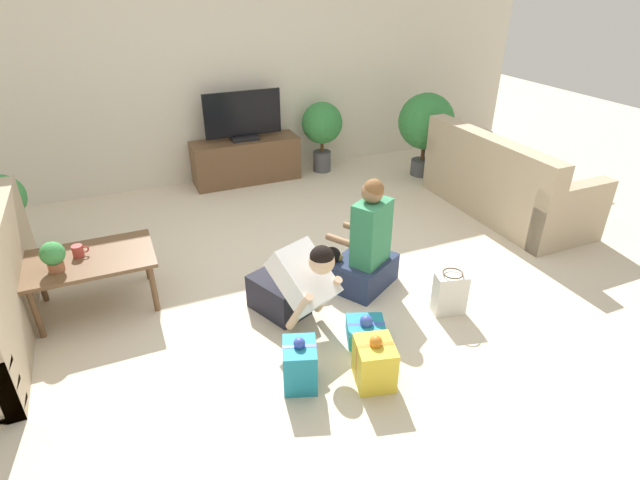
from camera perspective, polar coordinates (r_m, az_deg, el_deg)
ground_plane at (r=4.30m, az=-1.71°, el=-4.37°), size 16.00×16.00×0.00m
wall_back at (r=6.22m, az=-11.52°, el=18.49°), size 8.40×0.06×2.60m
sofa_right at (r=5.69m, az=20.19°, el=5.95°), size 0.82×1.86×0.87m
coffee_table at (r=4.14m, az=-24.74°, el=-2.40°), size 0.92×0.61×0.44m
tv_console at (r=6.26m, az=-8.43°, el=8.98°), size 1.29×0.40×0.53m
tv at (r=6.11m, az=-8.78°, el=13.52°), size 0.92×0.20×0.57m
potted_plant_back_right at (r=6.43m, az=0.24°, el=12.84°), size 0.51×0.51×0.89m
potted_plant_corner_left at (r=5.25m, az=-32.41°, el=3.24°), size 0.41×0.41×0.77m
potted_plant_corner_right at (r=6.42m, az=12.02°, el=12.89°), size 0.68×0.68×1.03m
person_kneeling at (r=3.65m, az=-2.98°, el=-5.10°), size 0.57×0.80×0.75m
person_sitting at (r=4.05m, az=5.33°, el=-1.18°), size 0.65×0.62×0.96m
dog at (r=4.11m, az=-0.57°, el=-2.10°), size 0.44×0.33×0.35m
gift_box_a at (r=3.23m, az=-2.31°, el=-14.02°), size 0.28×0.31×0.37m
gift_box_b at (r=3.63m, az=5.26°, el=-10.26°), size 0.35×0.35×0.20m
gift_box_c at (r=3.26m, az=6.24°, el=-13.74°), size 0.30×0.32×0.37m
gift_bag_a at (r=3.94m, az=14.62°, el=-5.92°), size 0.27×0.19×0.35m
mug at (r=4.14m, az=-25.90°, el=-1.14°), size 0.12×0.08×0.09m
tabletop_plant at (r=3.99m, az=-28.22°, el=-1.55°), size 0.17×0.17×0.22m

